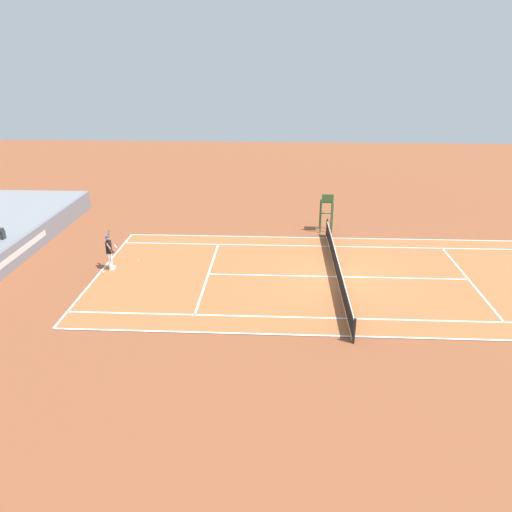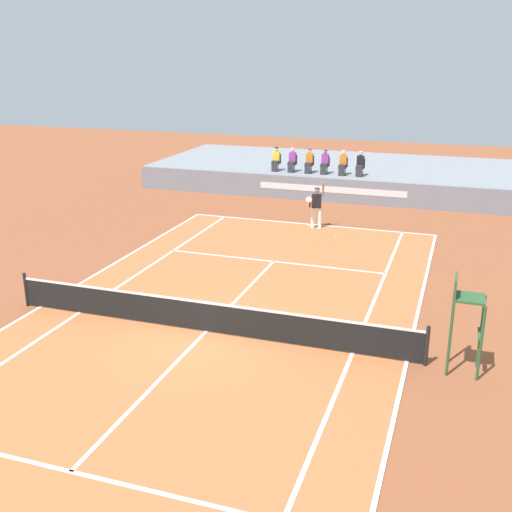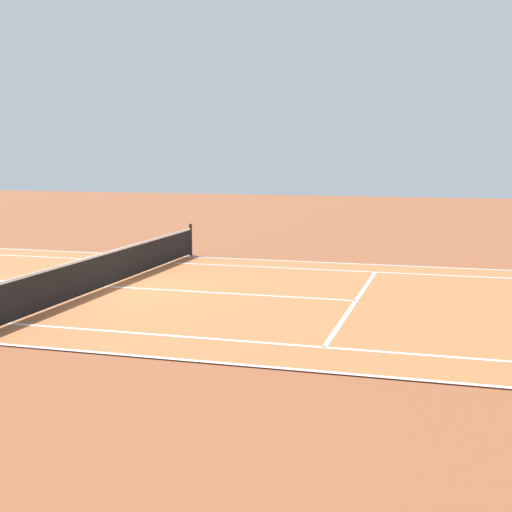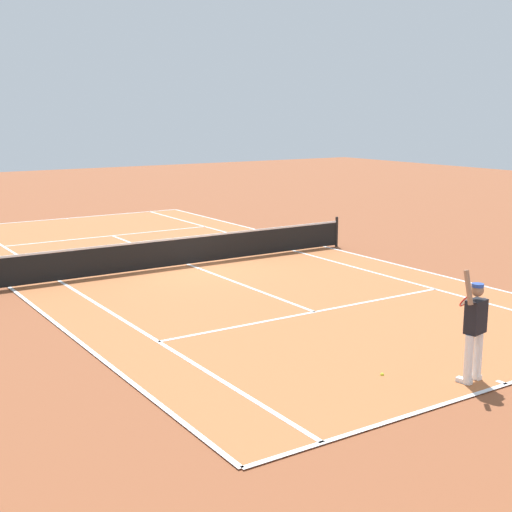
{
  "view_description": "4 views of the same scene",
  "coord_description": "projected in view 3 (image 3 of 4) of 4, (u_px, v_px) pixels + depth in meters",
  "views": [
    {
      "loc": [
        -21.82,
        2.94,
        10.17
      ],
      "look_at": [
        0.12,
        4.01,
        1.0
      ],
      "focal_mm": 33.9,
      "sensor_mm": 36.0,
      "label": 1
    },
    {
      "loc": [
        6.39,
        -14.51,
        7.49
      ],
      "look_at": [
        0.12,
        4.01,
        1.0
      ],
      "focal_mm": 43.7,
      "sensor_mm": 36.0,
      "label": 2
    },
    {
      "loc": [
        16.02,
        8.52,
        3.44
      ],
      "look_at": [
        0.12,
        4.01,
        1.0
      ],
      "focal_mm": 49.16,
      "sensor_mm": 36.0,
      "label": 3
    },
    {
      "loc": [
        10.1,
        19.31,
        4.71
      ],
      "look_at": [
        0.12,
        4.01,
        1.0
      ],
      "focal_mm": 49.66,
      "sensor_mm": 36.0,
      "label": 4
    }
  ],
  "objects": [
    {
      "name": "net",
      "position": [
        107.0,
        268.0,
        17.97
      ],
      "size": [
        11.98,
        0.1,
        1.07
      ],
      "color": "black",
      "rests_on": "ground"
    },
    {
      "name": "court",
      "position": [
        108.0,
        287.0,
        18.05
      ],
      "size": [
        11.08,
        23.88,
        0.03
      ],
      "color": "#B76638",
      "rests_on": "ground"
    },
    {
      "name": "ground_plane",
      "position": [
        108.0,
        287.0,
        18.05
      ],
      "size": [
        80.0,
        80.0,
        0.0
      ],
      "primitive_type": "plane",
      "color": "brown"
    }
  ]
}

